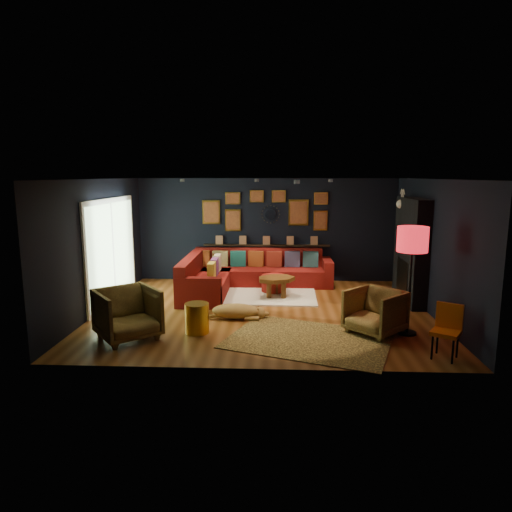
{
  "coord_description": "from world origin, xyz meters",
  "views": [
    {
      "loc": [
        0.27,
        -8.74,
        2.67
      ],
      "look_at": [
        -0.15,
        0.3,
        1.06
      ],
      "focal_mm": 32.0,
      "sensor_mm": 36.0,
      "label": 1
    }
  ],
  "objects_px": {
    "pouf": "(274,283)",
    "armchair_right": "(375,310)",
    "coffee_table": "(276,281)",
    "sectional": "(240,275)",
    "gold_stool": "(197,318)",
    "floor_lamp": "(412,244)",
    "orange_chair": "(447,327)",
    "armchair_left": "(127,311)",
    "dog": "(236,308)"
  },
  "relations": [
    {
      "from": "orange_chair",
      "to": "dog",
      "type": "relative_size",
      "value": 0.67
    },
    {
      "from": "armchair_left",
      "to": "sectional",
      "type": "bearing_deg",
      "value": 26.52
    },
    {
      "from": "gold_stool",
      "to": "orange_chair",
      "type": "xyz_separation_m",
      "value": [
        3.88,
        -0.89,
        0.22
      ]
    },
    {
      "from": "coffee_table",
      "to": "pouf",
      "type": "bearing_deg",
      "value": 97.66
    },
    {
      "from": "armchair_left",
      "to": "gold_stool",
      "type": "height_order",
      "value": "armchair_left"
    },
    {
      "from": "armchair_right",
      "to": "gold_stool",
      "type": "height_order",
      "value": "armchair_right"
    },
    {
      "from": "armchair_left",
      "to": "dog",
      "type": "relative_size",
      "value": 0.77
    },
    {
      "from": "coffee_table",
      "to": "armchair_right",
      "type": "distance_m",
      "value": 2.81
    },
    {
      "from": "orange_chair",
      "to": "dog",
      "type": "bearing_deg",
      "value": -174.17
    },
    {
      "from": "armchair_left",
      "to": "floor_lamp",
      "type": "xyz_separation_m",
      "value": [
        4.68,
        0.44,
        1.09
      ]
    },
    {
      "from": "orange_chair",
      "to": "sectional",
      "type": "bearing_deg",
      "value": 163.3
    },
    {
      "from": "sectional",
      "to": "armchair_right",
      "type": "distance_m",
      "value": 3.95
    },
    {
      "from": "coffee_table",
      "to": "dog",
      "type": "height_order",
      "value": "coffee_table"
    },
    {
      "from": "coffee_table",
      "to": "orange_chair",
      "type": "bearing_deg",
      "value": -52.12
    },
    {
      "from": "orange_chair",
      "to": "floor_lamp",
      "type": "bearing_deg",
      "value": 139.01
    },
    {
      "from": "armchair_right",
      "to": "floor_lamp",
      "type": "bearing_deg",
      "value": 46.16
    },
    {
      "from": "floor_lamp",
      "to": "sectional",
      "type": "bearing_deg",
      "value": 135.99
    },
    {
      "from": "gold_stool",
      "to": "sectional",
      "type": "bearing_deg",
      "value": 81.26
    },
    {
      "from": "pouf",
      "to": "armchair_right",
      "type": "bearing_deg",
      "value": -57.16
    },
    {
      "from": "floor_lamp",
      "to": "dog",
      "type": "height_order",
      "value": "floor_lamp"
    },
    {
      "from": "armchair_right",
      "to": "floor_lamp",
      "type": "height_order",
      "value": "floor_lamp"
    },
    {
      "from": "armchair_right",
      "to": "dog",
      "type": "height_order",
      "value": "armchair_right"
    },
    {
      "from": "armchair_left",
      "to": "armchair_right",
      "type": "height_order",
      "value": "armchair_left"
    },
    {
      "from": "sectional",
      "to": "gold_stool",
      "type": "xyz_separation_m",
      "value": [
        -0.48,
        -3.11,
        -0.06
      ]
    },
    {
      "from": "sectional",
      "to": "coffee_table",
      "type": "height_order",
      "value": "sectional"
    },
    {
      "from": "pouf",
      "to": "armchair_left",
      "type": "xyz_separation_m",
      "value": [
        -2.38,
        -3.14,
        0.25
      ]
    },
    {
      "from": "gold_stool",
      "to": "dog",
      "type": "bearing_deg",
      "value": 53.15
    },
    {
      "from": "pouf",
      "to": "sectional",
      "type": "bearing_deg",
      "value": 159.25
    },
    {
      "from": "pouf",
      "to": "dog",
      "type": "relative_size",
      "value": 0.47
    },
    {
      "from": "coffee_table",
      "to": "dog",
      "type": "distance_m",
      "value": 1.75
    },
    {
      "from": "armchair_left",
      "to": "gold_stool",
      "type": "relative_size",
      "value": 1.81
    },
    {
      "from": "sectional",
      "to": "floor_lamp",
      "type": "xyz_separation_m",
      "value": [
        3.11,
        -3.01,
        1.24
      ]
    },
    {
      "from": "coffee_table",
      "to": "gold_stool",
      "type": "bearing_deg",
      "value": -119.89
    },
    {
      "from": "sectional",
      "to": "floor_lamp",
      "type": "height_order",
      "value": "floor_lamp"
    },
    {
      "from": "gold_stool",
      "to": "armchair_right",
      "type": "bearing_deg",
      "value": 1.87
    },
    {
      "from": "orange_chair",
      "to": "floor_lamp",
      "type": "relative_size",
      "value": 0.44
    },
    {
      "from": "pouf",
      "to": "gold_stool",
      "type": "relative_size",
      "value": 1.1
    },
    {
      "from": "coffee_table",
      "to": "floor_lamp",
      "type": "height_order",
      "value": "floor_lamp"
    },
    {
      "from": "coffee_table",
      "to": "sectional",
      "type": "bearing_deg",
      "value": 139.18
    },
    {
      "from": "pouf",
      "to": "orange_chair",
      "type": "xyz_separation_m",
      "value": [
        2.59,
        -3.69,
        0.26
      ]
    },
    {
      "from": "pouf",
      "to": "orange_chair",
      "type": "bearing_deg",
      "value": -55.0
    },
    {
      "from": "armchair_left",
      "to": "dog",
      "type": "height_order",
      "value": "armchair_left"
    },
    {
      "from": "coffee_table",
      "to": "pouf",
      "type": "height_order",
      "value": "coffee_table"
    },
    {
      "from": "gold_stool",
      "to": "floor_lamp",
      "type": "relative_size",
      "value": 0.28
    },
    {
      "from": "pouf",
      "to": "dog",
      "type": "xyz_separation_m",
      "value": [
        -0.7,
        -2.01,
        -0.01
      ]
    },
    {
      "from": "armchair_left",
      "to": "coffee_table",
      "type": "bearing_deg",
      "value": 8.77
    },
    {
      "from": "pouf",
      "to": "orange_chair",
      "type": "distance_m",
      "value": 4.52
    },
    {
      "from": "floor_lamp",
      "to": "pouf",
      "type": "bearing_deg",
      "value": 130.43
    },
    {
      "from": "armchair_right",
      "to": "gold_stool",
      "type": "distance_m",
      "value": 3.04
    },
    {
      "from": "sectional",
      "to": "coffee_table",
      "type": "relative_size",
      "value": 3.3
    }
  ]
}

